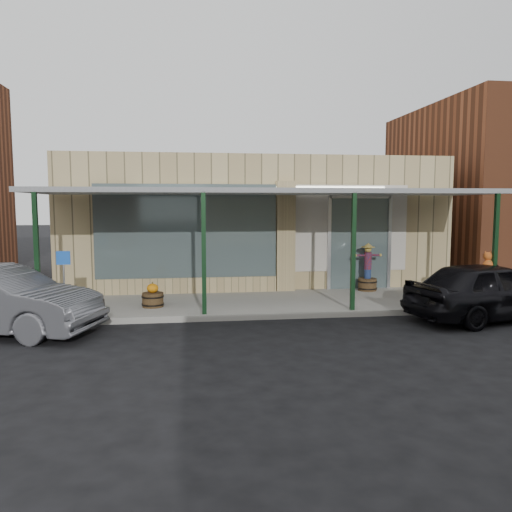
{
  "coord_description": "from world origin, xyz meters",
  "views": [
    {
      "loc": [
        -2.13,
        -9.43,
        2.72
      ],
      "look_at": [
        -0.52,
        2.6,
        1.46
      ],
      "focal_mm": 35.0,
      "sensor_mm": 36.0,
      "label": 1
    }
  ],
  "objects": [
    {
      "name": "sidewalk",
      "position": [
        0.0,
        3.6,
        0.07
      ],
      "size": [
        40.0,
        3.2,
        0.15
      ],
      "primitive_type": "cube",
      "color": "gray",
      "rests_on": "ground"
    },
    {
      "name": "block_buildings_near",
      "position": [
        2.01,
        9.2,
        3.77
      ],
      "size": [
        61.0,
        8.0,
        8.0
      ],
      "color": "brown",
      "rests_on": "ground"
    },
    {
      "name": "storefront",
      "position": [
        -0.0,
        8.16,
        2.09
      ],
      "size": [
        12.0,
        6.25,
        4.2
      ],
      "color": "tan",
      "rests_on": "ground"
    },
    {
      "name": "awning",
      "position": [
        0.0,
        3.56,
        3.01
      ],
      "size": [
        12.0,
        3.0,
        3.04
      ],
      "color": "slate",
      "rests_on": "ground"
    },
    {
      "name": "parked_sedan",
      "position": [
        4.88,
        1.33,
        0.7
      ],
      "size": [
        4.39,
        2.53,
        1.55
      ],
      "rotation": [
        0.0,
        0.0,
        1.79
      ],
      "color": "black",
      "rests_on": "ground"
    },
    {
      "name": "ground",
      "position": [
        0.0,
        0.0,
        0.0
      ],
      "size": [
        120.0,
        120.0,
        0.0
      ],
      "primitive_type": "plane",
      "color": "black",
      "rests_on": "ground"
    },
    {
      "name": "barrel_scarecrow",
      "position": [
        3.14,
        4.75,
        0.63
      ],
      "size": [
        0.87,
        0.61,
        1.43
      ],
      "rotation": [
        0.0,
        0.0,
        0.12
      ],
      "color": "#4D381E",
      "rests_on": "sidewalk"
    },
    {
      "name": "handicap_sign",
      "position": [
        -5.0,
        2.4,
        1.12
      ],
      "size": [
        0.31,
        0.04,
        1.5
      ],
      "rotation": [
        0.0,
        0.0,
        -0.01
      ],
      "color": "gray",
      "rests_on": "sidewalk"
    },
    {
      "name": "barrel_pumpkin",
      "position": [
        -3.06,
        3.16,
        0.37
      ],
      "size": [
        0.58,
        0.58,
        0.63
      ],
      "rotation": [
        0.0,
        0.0,
        -0.08
      ],
      "color": "#4D381E",
      "rests_on": "sidewalk"
    }
  ]
}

